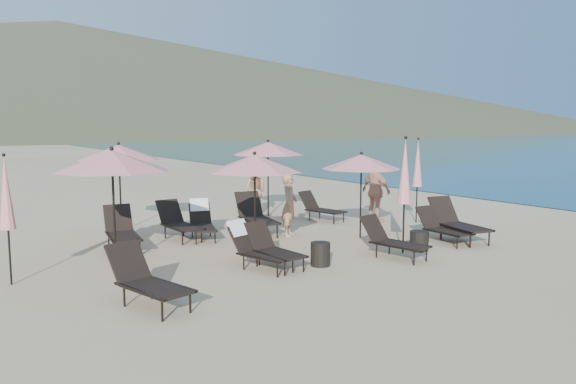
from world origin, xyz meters
TOP-DOWN VIEW (x-y plane):
  - ground at (0.00, 0.00)m, footprint 800.00×800.00m
  - volcanic_headland at (71.37, 302.62)m, footprint 690.00×690.00m
  - lounger_0 at (-5.28, -0.36)m, footprint 1.00×1.76m
  - lounger_1 at (-2.60, 0.68)m, footprint 0.92×1.60m
  - lounger_2 at (-2.25, 0.61)m, footprint 0.68×1.54m
  - lounger_3 at (0.34, -0.19)m, footprint 0.86×1.61m
  - lounger_4 at (2.47, 0.24)m, footprint 0.62×1.49m
  - lounger_5 at (3.02, 0.23)m, footprint 1.05×1.90m
  - lounger_6 at (-4.31, 3.93)m, footprint 0.92×1.79m
  - lounger_7 at (-2.17, 4.13)m, footprint 1.01×1.62m
  - lounger_8 at (-2.72, 4.35)m, footprint 0.67×1.65m
  - lounger_9 at (-0.70, 3.89)m, footprint 1.05×1.92m
  - lounger_10 at (1.94, 4.47)m, footprint 0.88×1.58m
  - umbrella_open_0 at (-4.97, 2.27)m, footprint 2.30×2.30m
  - umbrella_open_1 at (-1.97, 1.78)m, footprint 2.16×2.16m
  - umbrella_open_2 at (1.22, 1.85)m, footprint 2.06×2.06m
  - umbrella_open_3 at (-3.60, 6.19)m, footprint 2.27×2.27m
  - umbrella_open_4 at (1.09, 6.09)m, footprint 2.26×2.26m
  - umbrella_closed_0 at (0.88, 0.00)m, footprint 0.31×0.31m
  - umbrella_closed_1 at (4.09, 2.60)m, footprint 0.30×0.30m
  - umbrella_closed_2 at (-6.90, 2.22)m, footprint 0.28×0.28m
  - side_table_0 at (-1.39, 0.14)m, footprint 0.41×0.41m
  - side_table_1 at (1.36, -0.04)m, footprint 0.43×0.43m
  - beachgoer_a at (-0.16, 3.07)m, footprint 0.71×0.70m
  - beachgoer_b at (0.85, 6.50)m, footprint 0.81×0.92m
  - beachgoer_c at (3.16, 3.34)m, footprint 0.47×1.10m

SIDE VIEW (x-z plane):
  - ground at x=0.00m, z-range 0.00..0.00m
  - side_table_1 at x=1.36m, z-range 0.00..0.46m
  - side_table_0 at x=-1.39m, z-range 0.00..0.49m
  - lounger_4 at x=2.47m, z-range -0.03..0.82m
  - lounger_10 at x=1.94m, z-range -0.03..0.83m
  - lounger_2 at x=-2.25m, z-range -0.03..0.84m
  - lounger_3 at x=0.34m, z-range -0.03..0.85m
  - lounger_8 at x=-2.72m, z-range -0.03..0.91m
  - lounger_0 at x=-5.28m, z-range -0.03..0.92m
  - lounger_1 at x=-2.60m, z-range -0.02..0.92m
  - lounger_7 at x=-2.17m, z-range -0.02..0.93m
  - lounger_6 at x=-4.31m, z-range -0.03..0.95m
  - lounger_5 at x=3.02m, z-range -0.03..1.00m
  - lounger_9 at x=-0.70m, z-range -0.03..1.01m
  - beachgoer_b at x=0.85m, z-range 0.00..1.58m
  - beachgoer_a at x=-0.16m, z-range 0.00..1.65m
  - beachgoer_c at x=3.16m, z-range 0.00..1.87m
  - umbrella_closed_2 at x=-6.90m, z-range 0.47..2.88m
  - umbrella_closed_1 at x=4.09m, z-range 0.49..3.02m
  - umbrella_closed_0 at x=0.88m, z-range 0.52..3.17m
  - umbrella_open_2 at x=1.22m, z-range 0.85..3.07m
  - umbrella_open_1 at x=-1.97m, z-range 0.89..3.21m
  - umbrella_open_4 at x=1.09m, z-range 0.93..3.36m
  - umbrella_open_3 at x=-3.60m, z-range 0.94..3.37m
  - umbrella_open_0 at x=-4.97m, z-range 0.95..3.43m
  - volcanic_headland at x=71.37m, z-range -1.01..53.99m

